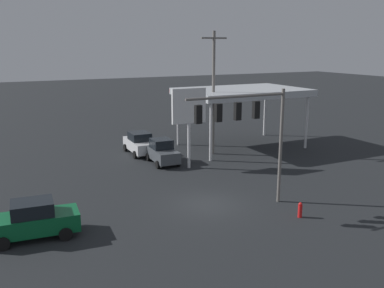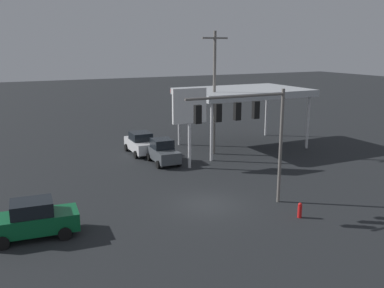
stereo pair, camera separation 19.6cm
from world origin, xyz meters
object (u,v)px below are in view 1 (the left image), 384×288
Objects in this scene: hatchback_crossing at (162,152)px; utility_pole at (213,91)px; price_sign at (189,110)px; traffic_signal_assembly at (246,121)px; fire_hydrant at (300,210)px; sedan_far at (33,220)px; sedan_waiting at (140,143)px.

utility_pole is at bearing 102.14° from hatchback_crossing.
utility_pole is at bearing -141.54° from price_sign.
utility_pole is 1.70× the size of price_sign.
traffic_signal_assembly is at bearing 84.66° from price_sign.
fire_hydrant is (-1.24, 11.71, -4.19)m from price_sign.
sedan_far is at bearing -6.36° from traffic_signal_assembly.
fire_hydrant is (-2.58, 13.88, -0.51)m from hatchback_crossing.
hatchback_crossing reaches higher than fire_hydrant.
traffic_signal_assembly reaches higher than price_sign.
utility_pole is 2.74× the size of hatchback_crossing.
traffic_signal_assembly is 7.92× the size of fire_hydrant.
utility_pole is (-4.70, -12.18, 0.34)m from traffic_signal_assembly.
hatchback_crossing is at bearing -87.50° from traffic_signal_assembly.
fire_hydrant is (-13.68, 3.87, -0.51)m from sedan_far.
fire_hydrant is at bearing 168.72° from sedan_far.
sedan_waiting is 5.04× the size of fire_hydrant.
sedan_far is (11.59, -1.29, -4.30)m from traffic_signal_assembly.
utility_pole reaches higher than price_sign.
utility_pole reaches higher than sedan_waiting.
hatchback_crossing is 4.40× the size of fire_hydrant.
price_sign is at bearing -83.97° from fire_hydrant.
sedan_far is 5.15× the size of fire_hydrant.
price_sign is at bearing -95.34° from traffic_signal_assembly.
sedan_far is 14.23m from fire_hydrant.
sedan_waiting is 17.35m from sedan_far.
sedan_far is (12.44, 7.83, -3.68)m from price_sign.
traffic_signal_assembly reaches higher than hatchback_crossing.
utility_pole reaches higher than fire_hydrant.
hatchback_crossing is (1.35, -2.18, -3.68)m from price_sign.
utility_pole is at bearing -100.01° from fire_hydrant.
price_sign reaches higher than hatchback_crossing.
utility_pole is at bearing 64.41° from sedan_waiting.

